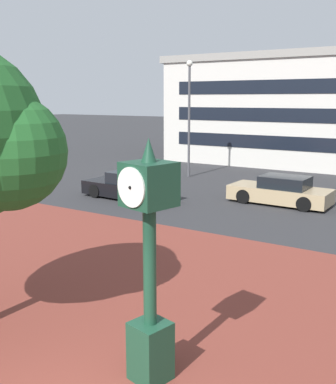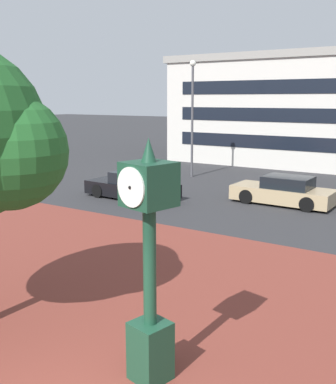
% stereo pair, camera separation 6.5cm
% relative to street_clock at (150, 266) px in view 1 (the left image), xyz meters
% --- Properties ---
extents(plaza_brick_paving, '(44.00, 14.01, 0.01)m').
position_rel_street_clock_xyz_m(plaza_brick_paving, '(-0.24, 1.11, -2.01)').
color(plaza_brick_paving, brown).
rests_on(plaza_brick_paving, ground).
extents(street_clock, '(0.84, 0.88, 4.07)m').
position_rel_street_clock_xyz_m(street_clock, '(0.00, 0.00, 0.00)').
color(street_clock, '#19422D').
rests_on(street_clock, ground).
extents(car_street_near, '(4.64, 2.11, 1.28)m').
position_rel_street_clock_xyz_m(car_street_near, '(-8.85, 11.20, -1.44)').
color(car_street_near, black).
rests_on(car_street_near, ground).
extents(car_street_mid, '(4.49, 1.98, 1.28)m').
position_rel_street_clock_xyz_m(car_street_mid, '(-2.40, 13.90, -1.44)').
color(car_street_mid, tan).
rests_on(car_street_mid, ground).
extents(street_lamp_post, '(0.36, 0.36, 6.85)m').
position_rel_street_clock_xyz_m(street_lamp_post, '(-9.53, 18.04, 2.16)').
color(street_lamp_post, '#4C4C51').
rests_on(street_lamp_post, ground).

